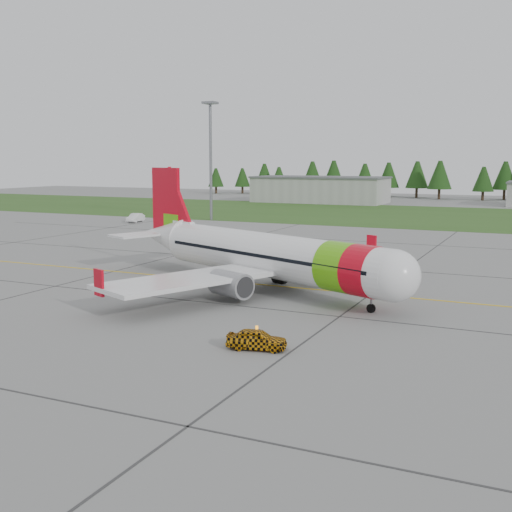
% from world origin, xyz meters
% --- Properties ---
extents(ground, '(320.00, 320.00, 0.00)m').
position_xyz_m(ground, '(0.00, 0.00, 0.00)').
color(ground, gray).
rests_on(ground, ground).
extents(aircraft, '(30.74, 29.19, 9.80)m').
position_xyz_m(aircraft, '(1.56, 6.39, 2.83)').
color(aircraft, white).
rests_on(aircraft, ground).
extents(follow_me_car, '(1.45, 1.61, 3.43)m').
position_xyz_m(follow_me_car, '(8.05, -9.23, 1.72)').
color(follow_me_car, '#FAA80D').
rests_on(follow_me_car, ground).
extents(service_van, '(1.80, 1.73, 4.48)m').
position_xyz_m(service_van, '(-41.73, 48.96, 2.24)').
color(service_van, white).
rests_on(service_van, ground).
extents(grass_strip, '(320.00, 50.00, 0.03)m').
position_xyz_m(grass_strip, '(0.00, 82.00, 0.01)').
color(grass_strip, '#30561E').
rests_on(grass_strip, ground).
extents(taxi_guideline, '(120.00, 0.25, 0.02)m').
position_xyz_m(taxi_guideline, '(0.00, 8.00, 0.01)').
color(taxi_guideline, gold).
rests_on(taxi_guideline, ground).
extents(hangar_west, '(32.00, 14.00, 6.00)m').
position_xyz_m(hangar_west, '(-30.00, 110.00, 3.00)').
color(hangar_west, '#A8A8A3').
rests_on(hangar_west, ground).
extents(floodlight_mast, '(0.50, 0.50, 20.00)m').
position_xyz_m(floodlight_mast, '(-32.00, 58.00, 10.00)').
color(floodlight_mast, slate).
rests_on(floodlight_mast, ground).
extents(treeline, '(160.00, 8.00, 10.00)m').
position_xyz_m(treeline, '(0.00, 138.00, 5.00)').
color(treeline, '#1C3F14').
rests_on(treeline, ground).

